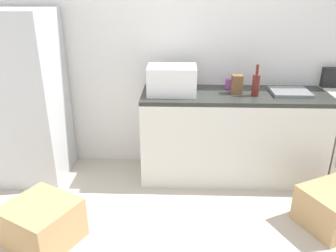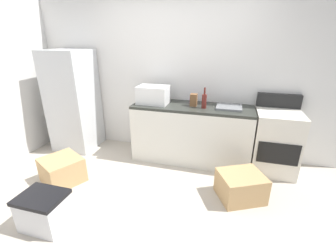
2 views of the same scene
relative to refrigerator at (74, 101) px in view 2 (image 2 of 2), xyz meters
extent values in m
plane|color=#B2A899|center=(1.75, -1.15, -0.84)|extent=(6.00, 6.00, 0.00)
cube|color=silver|center=(1.75, 0.40, 0.46)|extent=(5.00, 0.10, 2.60)
cube|color=silver|center=(2.05, 0.05, -0.41)|extent=(1.80, 0.60, 0.86)
cube|color=#2D302B|center=(2.05, 0.05, 0.04)|extent=(1.80, 0.60, 0.04)
cube|color=silver|center=(0.00, 0.00, 0.00)|extent=(0.68, 0.66, 1.68)
cube|color=silver|center=(3.27, 0.05, -0.39)|extent=(0.60, 0.60, 0.90)
cube|color=black|center=(3.27, -0.25, -0.42)|extent=(0.52, 0.02, 0.30)
cube|color=black|center=(3.27, 0.31, 0.16)|extent=(0.60, 0.08, 0.20)
cube|color=white|center=(1.44, 0.03, 0.20)|extent=(0.46, 0.34, 0.27)
cube|color=slate|center=(2.58, 0.07, 0.08)|extent=(0.36, 0.32, 0.03)
cylinder|color=#591E19|center=(2.23, -0.02, 0.16)|extent=(0.07, 0.07, 0.20)
cylinder|color=#591E19|center=(2.23, -0.02, 0.31)|extent=(0.03, 0.03, 0.10)
cylinder|color=purple|center=(2.02, 0.21, 0.11)|extent=(0.08, 0.08, 0.10)
cube|color=brown|center=(2.07, 0.05, 0.15)|extent=(0.10, 0.10, 0.18)
cube|color=tan|center=(2.81, -0.75, -0.68)|extent=(0.65, 0.62, 0.33)
cube|color=tan|center=(0.47, -1.03, -0.67)|extent=(0.65, 0.64, 0.34)
cube|color=silver|center=(0.85, -1.76, -0.67)|extent=(0.44, 0.34, 0.34)
cube|color=black|center=(0.85, -1.76, -0.48)|extent=(0.46, 0.36, 0.04)
camera|label=1|loc=(1.51, -3.12, 1.04)|focal=36.30mm
camera|label=2|loc=(2.58, -3.23, 1.03)|focal=24.44mm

